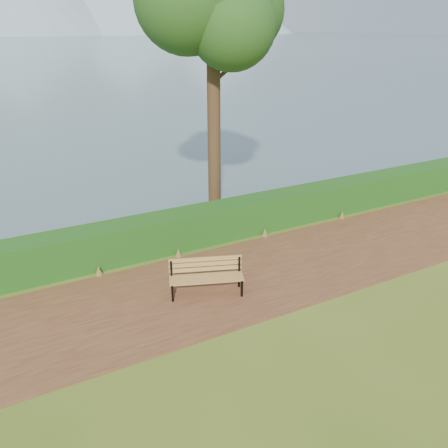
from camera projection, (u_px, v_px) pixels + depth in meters
ground at (253, 283)px, 10.43m from camera, size 140.00×140.00×0.00m
path at (247, 277)px, 10.68m from camera, size 40.00×3.40×0.01m
hedge at (207, 224)px, 12.34m from camera, size 32.00×0.85×1.00m
bench at (206, 274)px, 9.88m from camera, size 1.73×1.02×0.84m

